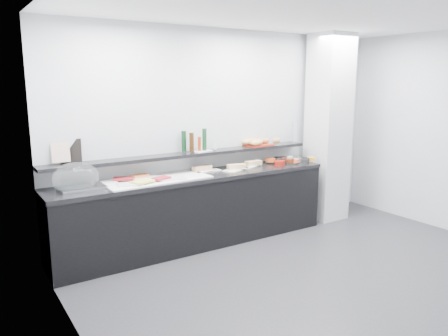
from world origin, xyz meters
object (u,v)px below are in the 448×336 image
cloche_base (82,188)px  bread_tray (258,145)px  framed_print (70,151)px  carafe (295,132)px  sandwich_plate_mid (236,169)px  condiment_tray (201,151)px

cloche_base → bread_tray: bread_tray is taller
framed_print → carafe: carafe is taller
sandwich_plate_mid → carafe: (1.19, 0.22, 0.39)m
cloche_base → sandwich_plate_mid: size_ratio=1.18×
framed_print → cloche_base: bearing=-70.8°
carafe → sandwich_plate_mid: bearing=-169.7°
framed_print → bread_tray: size_ratio=0.70×
framed_print → carafe: (3.18, -0.11, 0.02)m
cloche_base → framed_print: framed_print is taller
cloche_base → sandwich_plate_mid: cloche_base is taller
cloche_base → framed_print: 0.48m
cloche_base → condiment_tray: condiment_tray is taller
framed_print → bread_tray: 2.52m
condiment_tray → carafe: size_ratio=0.87×
cloche_base → carafe: bearing=3.0°
condiment_tray → bread_tray: 0.92m
sandwich_plate_mid → bread_tray: 0.62m
cloche_base → bread_tray: 2.51m
sandwich_plate_mid → framed_print: 2.05m
condiment_tray → bread_tray: size_ratio=0.70×
condiment_tray → sandwich_plate_mid: bearing=-46.4°
sandwich_plate_mid → carafe: 1.27m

